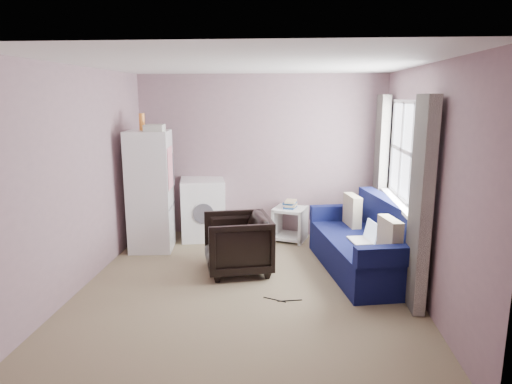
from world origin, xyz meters
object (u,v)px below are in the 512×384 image
fridge (150,190)px  washing_machine (203,207)px  sofa (368,246)px  armchair (237,241)px  side_table (290,221)px

fridge → washing_machine: size_ratio=2.09×
washing_machine → sofa: bearing=-39.1°
washing_machine → sofa: size_ratio=0.43×
armchair → side_table: size_ratio=1.28×
fridge → side_table: (1.98, 0.56, -0.57)m
armchair → sofa: (1.64, 0.15, -0.08)m
fridge → washing_machine: 0.94m
armchair → washing_machine: (-0.70, 1.35, 0.08)m
armchair → fridge: bearing=-135.2°
fridge → sofa: size_ratio=0.91×
fridge → sofa: 3.08m
sofa → armchair: bearing=173.2°
washing_machine → sofa: 2.63m
armchair → sofa: sofa is taller
fridge → side_table: fridge is taller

